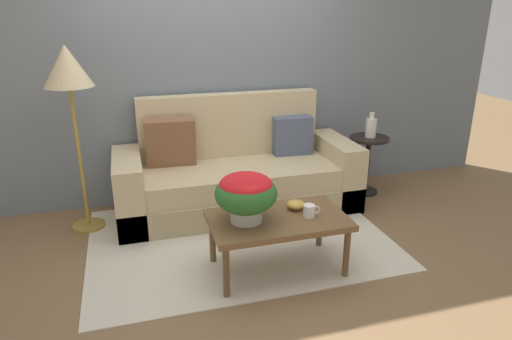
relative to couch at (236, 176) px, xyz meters
The scene contains 11 objects.
ground_plane 0.82m from the couch, 100.85° to the right, with size 14.00×14.00×0.00m, color brown.
wall_back 1.19m from the couch, 107.11° to the left, with size 6.40×0.12×2.83m, color slate.
area_rug 0.73m from the couch, 102.51° to the right, with size 2.49×1.80×0.01m, color beige.
couch is the anchor object (origin of this frame).
coffee_table 1.19m from the couch, 89.01° to the right, with size 1.01×0.59×0.44m.
side_table 1.42m from the couch, ahead, with size 0.41×0.41×0.62m.
floor_lamp 1.74m from the couch, behind, with size 0.40×0.40×1.61m.
potted_plant 1.24m from the couch, 100.56° to the right, with size 0.44×0.44×0.36m.
coffee_mug 1.27m from the couch, 78.80° to the right, with size 0.13×0.09×0.09m.
snack_bowl 1.11m from the couch, 79.75° to the right, with size 0.14×0.14×0.07m.
table_vase 1.48m from the couch, ahead, with size 0.11×0.11×0.26m.
Camera 1 is at (-0.84, -3.28, 1.90)m, focal length 31.85 mm.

